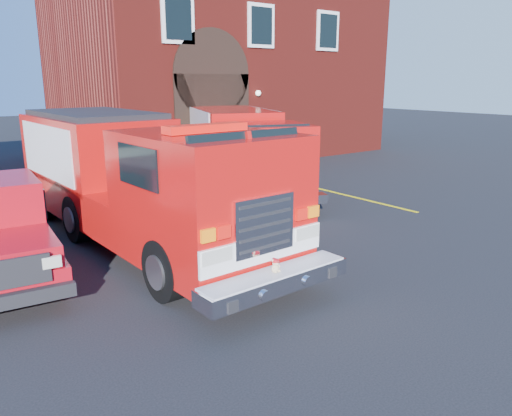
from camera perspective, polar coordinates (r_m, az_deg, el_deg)
ground at (r=11.23m, az=-3.72°, el=-5.21°), size 100.00×100.00×0.00m
parking_stripe_near at (r=16.20m, az=13.71°, el=0.59°), size 0.12×3.00×0.01m
parking_stripe_mid at (r=18.18m, az=6.40°, el=2.41°), size 0.12×3.00×0.01m
parking_stripe_far at (r=20.41m, az=0.59°, el=3.82°), size 0.12×3.00×0.01m
fire_station at (r=27.21m, az=-4.45°, el=15.44°), size 15.20×10.20×8.45m
fire_engine at (r=11.91m, az=-13.44°, el=3.31°), size 3.01×9.81×3.00m
secondary_truck at (r=17.61m, az=-1.70°, el=6.97°), size 5.41×8.73×2.72m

